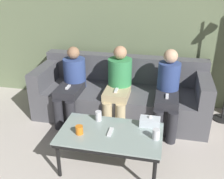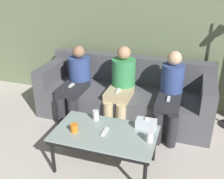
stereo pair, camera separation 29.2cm
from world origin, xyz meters
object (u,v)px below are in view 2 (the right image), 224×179
Objects in this scene: tissue_box at (146,124)px; game_remote at (105,132)px; coffee_table at (105,136)px; seated_person_left_end at (76,81)px; cup_near_left at (74,128)px; seated_person_mid_left at (121,84)px; cup_near_right at (96,115)px; seated_person_mid_right at (170,92)px; couch at (125,96)px; cup_far_center at (150,137)px.

tissue_box is 0.46m from game_remote.
coffee_table is 1.23m from seated_person_left_end.
seated_person_mid_left is (0.21, 1.06, 0.09)m from cup_near_left.
cup_near_right is 0.11× the size of seated_person_mid_right.
coffee_table is (0.11, -1.19, 0.09)m from couch.
coffee_table is 0.05m from game_remote.
game_remote is 1.23m from seated_person_left_end.
tissue_box reaches higher than coffee_table.
cup_near_right is 1.03× the size of cup_far_center.
seated_person_left_end is (-0.77, 0.95, 0.10)m from game_remote.
seated_person_mid_left reaches higher than cup_near_right.
cup_near_left is 0.33m from game_remote.
tissue_box is at bearing -62.51° from couch.
game_remote is (-0.40, -0.22, -0.04)m from tissue_box.
couch reaches higher than game_remote.
couch is at bearing 19.81° from seated_person_left_end.
coffee_table is 11.92× the size of cup_near_left.
seated_person_mid_right is at bearing -0.10° from seated_person_left_end.
game_remote is 1.11m from seated_person_mid_right.
couch is at bearing 85.18° from cup_near_right.
cup_near_left reaches higher than game_remote.
cup_near_left is 0.33m from cup_near_right.
cup_far_center is at bearing -59.42° from seated_person_mid_left.
game_remote is 0.14× the size of seated_person_mid_left.
cup_near_left is 0.08× the size of seated_person_mid_right.
tissue_box is 1.38m from seated_person_left_end.
cup_far_center reaches higher than coffee_table.
game_remote is (0.19, -0.22, -0.05)m from cup_near_right.
seated_person_mid_right is (0.09, 0.95, 0.07)m from cup_far_center.
coffee_table is at bearing -50.76° from seated_person_left_end.
tissue_box is at bearing 23.57° from cup_near_left.
cup_near_right reaches higher than cup_near_left.
seated_person_left_end is (-1.25, 0.95, 0.06)m from cup_far_center.
cup_far_center is 0.96m from seated_person_mid_right.
seated_person_mid_right is (0.17, 0.72, 0.08)m from tissue_box.
cup_near_left is (-0.31, -0.09, 0.09)m from coffee_table.
cup_near_right reaches higher than coffee_table.
tissue_box is (0.40, 0.22, 0.09)m from coffee_table.
tissue_box is 0.91m from seated_person_mid_left.
seated_person_mid_left reaches higher than couch.
seated_person_mid_right is at bearing 59.20° from coffee_table.
cup_near_left is 0.08× the size of seated_person_mid_left.
couch is 11.20× the size of tissue_box.
cup_near_right is 0.76× the size of game_remote.
tissue_box is at bearing 109.31° from cup_far_center.
seated_person_mid_left is at bearing 2.70° from seated_person_left_end.
game_remote is at bearing -49.15° from cup_near_right.
seated_person_mid_right reaches higher than tissue_box.
cup_far_center is 0.24m from tissue_box.
cup_near_left is 0.61× the size of game_remote.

